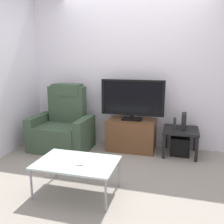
{
  "coord_description": "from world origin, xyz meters",
  "views": [
    {
      "loc": [
        0.78,
        -3.09,
        1.51
      ],
      "look_at": [
        -0.21,
        0.5,
        0.7
      ],
      "focal_mm": 39.53,
      "sensor_mm": 36.0,
      "label": 1
    }
  ],
  "objects_px": {
    "tv_stand": "(131,135)",
    "recliner_armchair": "(63,127)",
    "coffee_table": "(77,164)",
    "side_table": "(181,133)",
    "game_console": "(184,121)",
    "book_upright": "(175,123)",
    "subwoofer_box": "(180,145)",
    "cell_phone": "(81,163)",
    "television": "(132,99)"
  },
  "relations": [
    {
      "from": "cell_phone",
      "to": "side_table",
      "type": "bearing_deg",
      "value": 42.56
    },
    {
      "from": "cell_phone",
      "to": "recliner_armchair",
      "type": "bearing_deg",
      "value": 110.58
    },
    {
      "from": "book_upright",
      "to": "subwoofer_box",
      "type": "bearing_deg",
      "value": 11.31
    },
    {
      "from": "coffee_table",
      "to": "cell_phone",
      "type": "xyz_separation_m",
      "value": [
        0.06,
        -0.03,
        0.03
      ]
    },
    {
      "from": "tv_stand",
      "to": "cell_phone",
      "type": "distance_m",
      "value": 1.59
    },
    {
      "from": "tv_stand",
      "to": "side_table",
      "type": "height_order",
      "value": "tv_stand"
    },
    {
      "from": "recliner_armchair",
      "to": "coffee_table",
      "type": "distance_m",
      "value": 1.54
    },
    {
      "from": "book_upright",
      "to": "cell_phone",
      "type": "height_order",
      "value": "book_upright"
    },
    {
      "from": "television",
      "to": "book_upright",
      "type": "relative_size",
      "value": 5.75
    },
    {
      "from": "television",
      "to": "game_console",
      "type": "distance_m",
      "value": 0.89
    },
    {
      "from": "side_table",
      "to": "cell_phone",
      "type": "distance_m",
      "value": 1.87
    },
    {
      "from": "recliner_armchair",
      "to": "book_upright",
      "type": "bearing_deg",
      "value": 5.43
    },
    {
      "from": "book_upright",
      "to": "coffee_table",
      "type": "bearing_deg",
      "value": -124.22
    },
    {
      "from": "book_upright",
      "to": "coffee_table",
      "type": "xyz_separation_m",
      "value": [
        -1.02,
        -1.5,
        -0.15
      ]
    },
    {
      "from": "side_table",
      "to": "game_console",
      "type": "height_order",
      "value": "game_console"
    },
    {
      "from": "game_console",
      "to": "side_table",
      "type": "bearing_deg",
      "value": -164.05
    },
    {
      "from": "side_table",
      "to": "coffee_table",
      "type": "xyz_separation_m",
      "value": [
        -1.12,
        -1.52,
        0.0
      ]
    },
    {
      "from": "television",
      "to": "cell_phone",
      "type": "height_order",
      "value": "television"
    },
    {
      "from": "side_table",
      "to": "coffee_table",
      "type": "distance_m",
      "value": 1.88
    },
    {
      "from": "recliner_armchair",
      "to": "book_upright",
      "type": "distance_m",
      "value": 1.86
    },
    {
      "from": "television",
      "to": "book_upright",
      "type": "distance_m",
      "value": 0.78
    },
    {
      "from": "tv_stand",
      "to": "recliner_armchair",
      "type": "xyz_separation_m",
      "value": [
        -1.15,
        -0.23,
        0.12
      ]
    },
    {
      "from": "coffee_table",
      "to": "recliner_armchair",
      "type": "bearing_deg",
      "value": 122.25
    },
    {
      "from": "television",
      "to": "game_console",
      "type": "xyz_separation_m",
      "value": [
        0.83,
        -0.03,
        -0.31
      ]
    },
    {
      "from": "television",
      "to": "side_table",
      "type": "xyz_separation_m",
      "value": [
        0.79,
        -0.04,
        -0.51
      ]
    },
    {
      "from": "tv_stand",
      "to": "recliner_armchair",
      "type": "bearing_deg",
      "value": -168.64
    },
    {
      "from": "recliner_armchair",
      "to": "side_table",
      "type": "bearing_deg",
      "value": 5.71
    },
    {
      "from": "tv_stand",
      "to": "subwoofer_box",
      "type": "bearing_deg",
      "value": -1.27
    },
    {
      "from": "television",
      "to": "subwoofer_box",
      "type": "bearing_deg",
      "value": -2.64
    },
    {
      "from": "book_upright",
      "to": "coffee_table",
      "type": "height_order",
      "value": "book_upright"
    },
    {
      "from": "game_console",
      "to": "book_upright",
      "type": "bearing_deg",
      "value": -167.47
    },
    {
      "from": "television",
      "to": "side_table",
      "type": "height_order",
      "value": "television"
    },
    {
      "from": "side_table",
      "to": "coffee_table",
      "type": "relative_size",
      "value": 0.6
    },
    {
      "from": "subwoofer_box",
      "to": "game_console",
      "type": "xyz_separation_m",
      "value": [
        0.04,
        0.01,
        0.4
      ]
    },
    {
      "from": "game_console",
      "to": "cell_phone",
      "type": "bearing_deg",
      "value": -125.25
    },
    {
      "from": "television",
      "to": "recliner_armchair",
      "type": "relative_size",
      "value": 0.97
    },
    {
      "from": "television",
      "to": "coffee_table",
      "type": "distance_m",
      "value": 1.66
    },
    {
      "from": "book_upright",
      "to": "cell_phone",
      "type": "xyz_separation_m",
      "value": [
        -0.96,
        -1.52,
        -0.13
      ]
    },
    {
      "from": "subwoofer_box",
      "to": "cell_phone",
      "type": "bearing_deg",
      "value": -124.55
    },
    {
      "from": "tv_stand",
      "to": "game_console",
      "type": "relative_size",
      "value": 3.06
    },
    {
      "from": "tv_stand",
      "to": "television",
      "type": "distance_m",
      "value": 0.61
    },
    {
      "from": "tv_stand",
      "to": "coffee_table",
      "type": "bearing_deg",
      "value": -101.9
    },
    {
      "from": "book_upright",
      "to": "cell_phone",
      "type": "distance_m",
      "value": 1.8
    },
    {
      "from": "tv_stand",
      "to": "coffee_table",
      "type": "xyz_separation_m",
      "value": [
        -0.32,
        -1.53,
        0.1
      ]
    },
    {
      "from": "television",
      "to": "coffee_table",
      "type": "xyz_separation_m",
      "value": [
        -0.32,
        -1.55,
        -0.51
      ]
    },
    {
      "from": "subwoofer_box",
      "to": "book_upright",
      "type": "relative_size",
      "value": 1.62
    },
    {
      "from": "cell_phone",
      "to": "tv_stand",
      "type": "bearing_deg",
      "value": 67.39
    },
    {
      "from": "game_console",
      "to": "recliner_armchair",
      "type": "bearing_deg",
      "value": -173.57
    },
    {
      "from": "television",
      "to": "side_table",
      "type": "distance_m",
      "value": 0.94
    },
    {
      "from": "subwoofer_box",
      "to": "cell_phone",
      "type": "distance_m",
      "value": 1.89
    }
  ]
}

